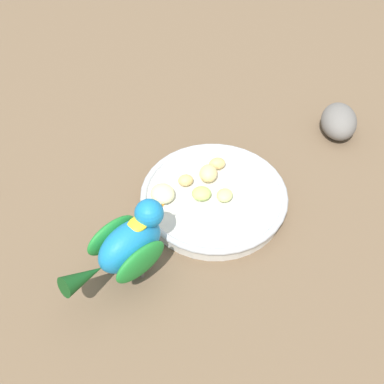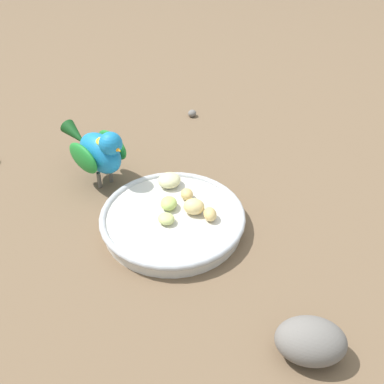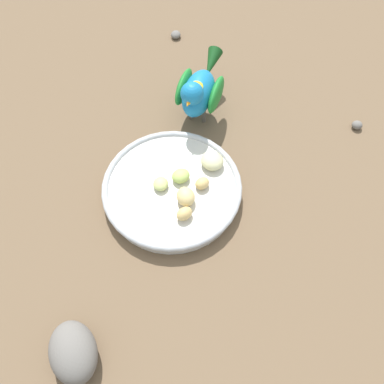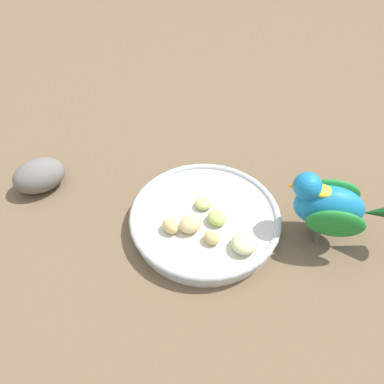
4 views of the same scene
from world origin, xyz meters
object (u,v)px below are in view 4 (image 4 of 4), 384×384
(feeding_bowl, at_px, (205,219))
(parrot, at_px, (332,205))
(apple_piece_4, at_px, (245,243))
(apple_piece_5, at_px, (190,224))
(apple_piece_0, at_px, (204,203))
(apple_piece_3, at_px, (212,238))
(apple_piece_1, at_px, (217,218))
(rock_large, at_px, (39,175))
(apple_piece_2, at_px, (170,226))

(feeding_bowl, height_order, parrot, parrot)
(apple_piece_4, bearing_deg, apple_piece_5, 138.05)
(apple_piece_0, bearing_deg, apple_piece_3, -99.75)
(apple_piece_1, xyz_separation_m, apple_piece_5, (-0.04, -0.00, 0.00))
(apple_piece_5, relative_size, rock_large, 0.39)
(apple_piece_3, relative_size, apple_piece_5, 0.72)
(apple_piece_0, height_order, apple_piece_5, apple_piece_5)
(feeding_bowl, bearing_deg, apple_piece_3, -98.99)
(apple_piece_2, relative_size, parrot, 0.17)
(apple_piece_1, height_order, apple_piece_2, same)
(apple_piece_4, bearing_deg, apple_piece_2, 145.31)
(apple_piece_1, bearing_deg, rock_large, 143.16)
(parrot, bearing_deg, rock_large, -3.12)
(apple_piece_0, distance_m, rock_large, 0.28)
(apple_piece_0, relative_size, apple_piece_1, 0.89)
(apple_piece_0, height_order, rock_large, rock_large)
(apple_piece_1, relative_size, apple_piece_3, 1.24)
(apple_piece_0, distance_m, apple_piece_4, 0.10)
(feeding_bowl, relative_size, apple_piece_3, 9.52)
(rock_large, bearing_deg, apple_piece_0, -32.20)
(apple_piece_4, bearing_deg, apple_piece_0, 107.10)
(apple_piece_2, bearing_deg, feeding_bowl, 10.90)
(feeding_bowl, relative_size, parrot, 1.45)
(apple_piece_0, bearing_deg, apple_piece_4, -72.90)
(apple_piece_4, xyz_separation_m, parrot, (0.13, -0.00, 0.03))
(apple_piece_2, height_order, apple_piece_3, apple_piece_2)
(apple_piece_3, xyz_separation_m, rock_large, (-0.23, 0.22, -0.01))
(apple_piece_3, height_order, rock_large, rock_large)
(apple_piece_5, height_order, rock_large, rock_large)
(rock_large, bearing_deg, apple_piece_1, -36.84)
(apple_piece_5, bearing_deg, apple_piece_2, 166.27)
(parrot, bearing_deg, apple_piece_4, 27.82)
(apple_piece_0, height_order, apple_piece_3, apple_piece_3)
(apple_piece_2, xyz_separation_m, apple_piece_5, (0.03, -0.01, 0.00))
(apple_piece_2, height_order, apple_piece_4, apple_piece_4)
(parrot, bearing_deg, apple_piece_1, 7.11)
(rock_large, bearing_deg, parrot, -31.57)
(apple_piece_0, xyz_separation_m, apple_piece_5, (-0.03, -0.04, 0.00))
(apple_piece_1, height_order, apple_piece_4, apple_piece_4)
(apple_piece_4, distance_m, parrot, 0.13)
(apple_piece_4, distance_m, rock_large, 0.36)
(feeding_bowl, distance_m, apple_piece_3, 0.05)
(apple_piece_0, relative_size, rock_large, 0.31)
(apple_piece_4, distance_m, apple_piece_5, 0.08)
(apple_piece_1, bearing_deg, apple_piece_2, 175.27)
(feeding_bowl, xyz_separation_m, apple_piece_5, (-0.03, -0.02, 0.02))
(apple_piece_0, relative_size, apple_piece_4, 0.68)
(rock_large, bearing_deg, feeding_bowl, -35.58)
(apple_piece_2, bearing_deg, apple_piece_3, -36.82)
(feeding_bowl, xyz_separation_m, apple_piece_3, (-0.01, -0.05, 0.02))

